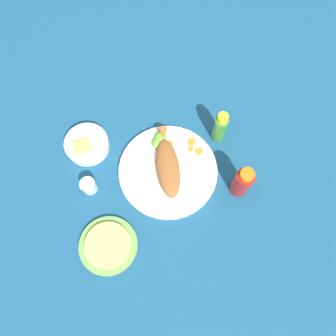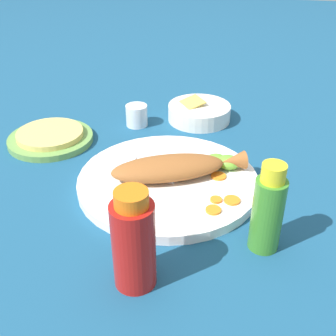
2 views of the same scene
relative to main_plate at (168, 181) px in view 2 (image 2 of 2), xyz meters
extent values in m
plane|color=navy|center=(0.00, 0.00, -0.01)|extent=(4.00, 4.00, 0.00)
cylinder|color=white|center=(0.00, 0.00, 0.00)|extent=(0.34, 0.34, 0.02)
ellipsoid|color=#935628|center=(0.00, 0.00, 0.03)|extent=(0.22, 0.15, 0.04)
cone|color=#935628|center=(-0.12, -0.05, 0.03)|extent=(0.06, 0.05, 0.04)
cube|color=silver|center=(0.04, 0.00, 0.01)|extent=(0.11, 0.04, 0.00)
cube|color=silver|center=(0.13, -0.03, 0.01)|extent=(0.07, 0.04, 0.00)
cube|color=silver|center=(0.02, -0.06, 0.01)|extent=(0.12, 0.02, 0.00)
cube|color=silver|center=(0.11, -0.06, 0.01)|extent=(0.07, 0.02, 0.00)
cylinder|color=orange|center=(-0.09, 0.09, 0.01)|extent=(0.03, 0.03, 0.00)
cylinder|color=orange|center=(-0.12, 0.05, 0.01)|extent=(0.03, 0.03, 0.00)
cylinder|color=orange|center=(-0.09, 0.06, 0.01)|extent=(0.02, 0.02, 0.00)
cylinder|color=orange|center=(-0.09, -0.02, 0.01)|extent=(0.03, 0.03, 0.00)
ellipsoid|color=#6BB233|center=(-0.11, -0.05, 0.02)|extent=(0.05, 0.04, 0.03)
ellipsoid|color=#6BB233|center=(-0.08, -0.06, 0.02)|extent=(0.04, 0.03, 0.02)
cylinder|color=#B21914|center=(0.00, 0.24, 0.06)|extent=(0.06, 0.06, 0.13)
cylinder|color=orange|center=(0.00, 0.24, 0.13)|extent=(0.04, 0.04, 0.02)
cylinder|color=#3D8428|center=(-0.17, 0.14, 0.05)|extent=(0.05, 0.05, 0.12)
cylinder|color=yellow|center=(-0.17, 0.14, 0.12)|extent=(0.04, 0.04, 0.03)
cylinder|color=silver|center=(0.12, -0.24, 0.02)|extent=(0.05, 0.05, 0.05)
cylinder|color=white|center=(0.12, -0.24, 0.00)|extent=(0.04, 0.04, 0.02)
cylinder|color=white|center=(-0.02, -0.30, 0.01)|extent=(0.15, 0.15, 0.04)
cylinder|color=olive|center=(-0.02, -0.30, 0.02)|extent=(0.13, 0.13, 0.01)
cube|color=gold|center=(0.01, -0.30, 0.03)|extent=(0.09, 0.09, 0.02)
cylinder|color=#6B9E4C|center=(0.29, -0.12, 0.00)|extent=(0.19, 0.19, 0.01)
cylinder|color=#E0C666|center=(0.29, -0.12, 0.01)|extent=(0.15, 0.15, 0.01)
camera|label=1|loc=(0.36, 0.09, 1.06)|focal=35.00mm
camera|label=2|loc=(-0.12, 0.65, 0.44)|focal=45.00mm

